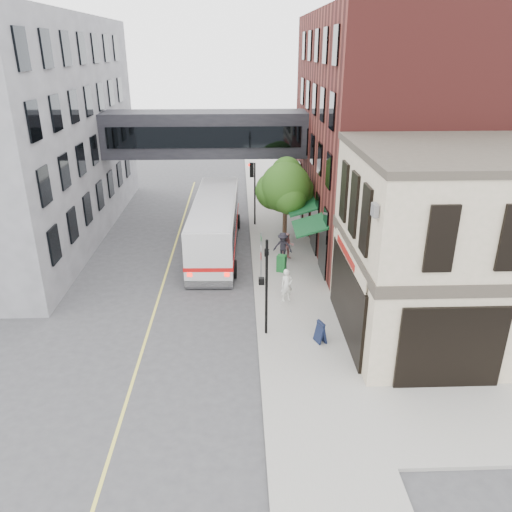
{
  "coord_description": "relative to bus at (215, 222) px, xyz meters",
  "views": [
    {
      "loc": [
        -0.75,
        -17.39,
        12.08
      ],
      "look_at": [
        -0.01,
        3.27,
        3.39
      ],
      "focal_mm": 35.0,
      "sensor_mm": 36.0,
      "label": 1
    }
  ],
  "objects": [
    {
      "name": "corner_building",
      "position": [
        11.23,
        -10.64,
        2.41
      ],
      "size": [
        10.19,
        8.12,
        8.45
      ],
      "color": "tan",
      "rests_on": "ground"
    },
    {
      "name": "skyway_bridge",
      "position": [
        -0.74,
        5.36,
        4.69
      ],
      "size": [
        14.0,
        3.18,
        3.0
      ],
      "color": "black",
      "rests_on": "ground"
    },
    {
      "name": "pedestrian_b",
      "position": [
        4.42,
        -2.06,
        -0.84
      ],
      "size": [
        0.81,
        0.64,
        1.63
      ],
      "primitive_type": "imported",
      "rotation": [
        0.0,
        0.0,
        0.03
      ],
      "color": "#CE8586",
      "rests_on": "sidewalk_main"
    },
    {
      "name": "brick_building",
      "position": [
        12.24,
        2.36,
        5.18
      ],
      "size": [
        13.76,
        18.0,
        14.0
      ],
      "color": "#541D1A",
      "rests_on": "ground"
    },
    {
      "name": "lane_marking",
      "position": [
        -2.74,
        -2.64,
        -1.8
      ],
      "size": [
        0.12,
        40.0,
        0.01
      ],
      "primitive_type": "cube",
      "color": "#D8CC4C",
      "rests_on": "ground"
    },
    {
      "name": "street_sign_pole",
      "position": [
        2.65,
        -5.64,
        0.13
      ],
      "size": [
        0.08,
        0.75,
        3.0
      ],
      "color": "gray",
      "rests_on": "sidewalk_main"
    },
    {
      "name": "ground",
      "position": [
        2.26,
        -12.64,
        -1.81
      ],
      "size": [
        120.0,
        120.0,
        0.0
      ],
      "primitive_type": "plane",
      "color": "#38383A",
      "rests_on": "ground"
    },
    {
      "name": "pedestrian_a",
      "position": [
        3.87,
        -7.52,
        -0.81
      ],
      "size": [
        0.72,
        0.58,
        1.7
      ],
      "primitive_type": "imported",
      "rotation": [
        0.0,
        0.0,
        0.32
      ],
      "color": "white",
      "rests_on": "sidewalk_main"
    },
    {
      "name": "sandwich_board",
      "position": [
        4.99,
        -11.44,
        -1.17
      ],
      "size": [
        0.53,
        0.64,
        0.98
      ],
      "primitive_type": "cube",
      "rotation": [
        0.0,
        0.0,
        0.38
      ],
      "color": "#101832",
      "rests_on": "sidewalk_main"
    },
    {
      "name": "pedestrian_c",
      "position": [
        4.11,
        -2.35,
        -0.77
      ],
      "size": [
        1.3,
        1.01,
        1.76
      ],
      "primitive_type": "imported",
      "rotation": [
        0.0,
        0.0,
        -0.36
      ],
      "color": "black",
      "rests_on": "sidewalk_main"
    },
    {
      "name": "newspaper_box",
      "position": [
        3.91,
        -3.95,
        -1.17
      ],
      "size": [
        0.62,
        0.59,
        0.98
      ],
      "primitive_type": "cube",
      "rotation": [
        0.0,
        0.0,
        -0.38
      ],
      "color": "#166027",
      "rests_on": "sidewalk_main"
    },
    {
      "name": "bus",
      "position": [
        0.0,
        0.0,
        0.0
      ],
      "size": [
        3.16,
        12.05,
        3.22
      ],
      "color": "silver",
      "rests_on": "ground"
    },
    {
      "name": "traffic_signal_far",
      "position": [
        2.52,
        4.36,
        1.53
      ],
      "size": [
        0.53,
        0.28,
        4.5
      ],
      "color": "black",
      "rests_on": "sidewalk_main"
    },
    {
      "name": "street_tree",
      "position": [
        4.45,
        0.58,
        2.11
      ],
      "size": [
        3.8,
        3.2,
        5.6
      ],
      "color": "#382619",
      "rests_on": "sidewalk_main"
    },
    {
      "name": "traffic_signal_near",
      "position": [
        2.63,
        -10.64,
        1.18
      ],
      "size": [
        0.44,
        0.22,
        4.6
      ],
      "color": "black",
      "rests_on": "sidewalk_main"
    },
    {
      "name": "sidewalk_main",
      "position": [
        4.26,
        1.36,
        -1.73
      ],
      "size": [
        4.0,
        60.0,
        0.15
      ],
      "primitive_type": "cube",
      "color": "gray",
      "rests_on": "ground"
    }
  ]
}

